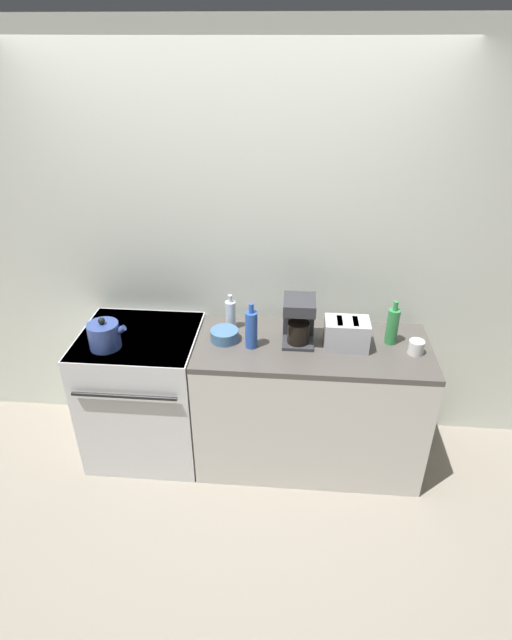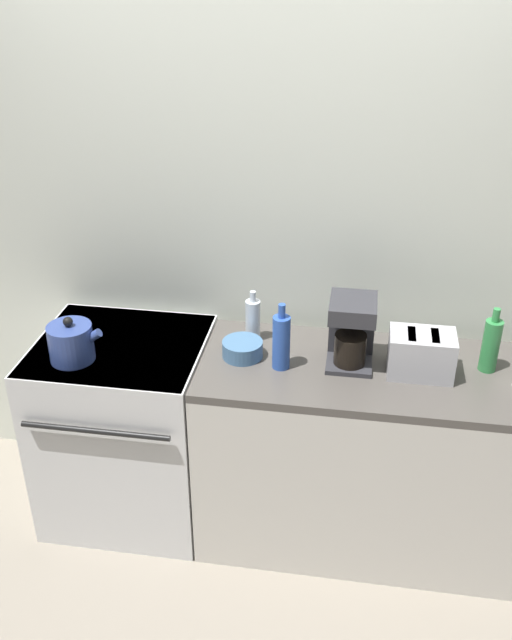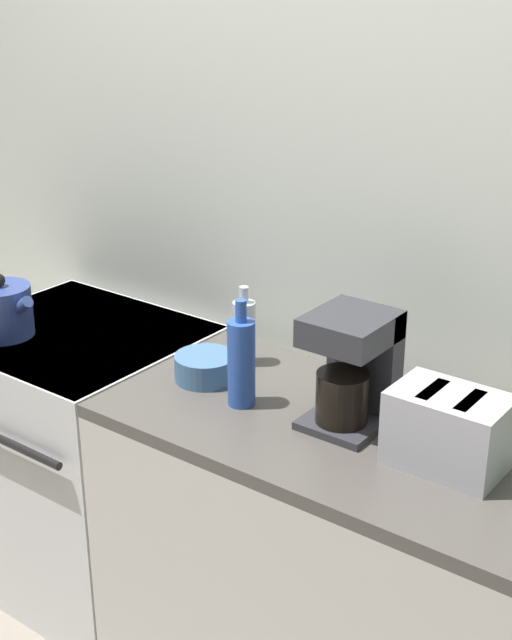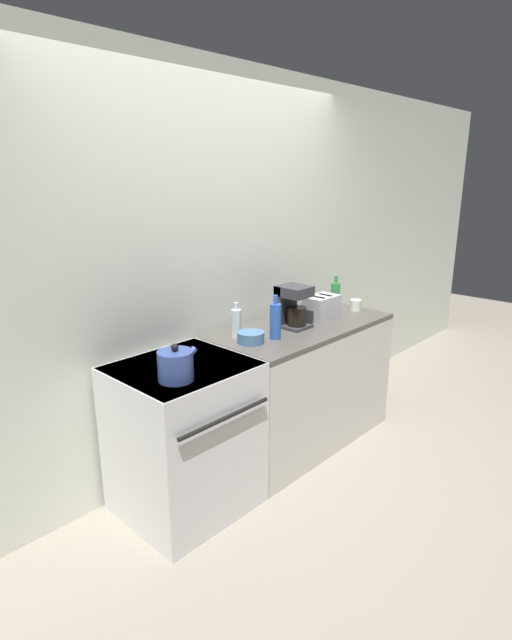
% 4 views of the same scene
% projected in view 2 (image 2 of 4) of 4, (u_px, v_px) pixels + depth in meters
% --- Properties ---
extents(ground_plane, '(12.00, 12.00, 0.00)m').
position_uv_depth(ground_plane, '(239.00, 567.00, 3.13)').
color(ground_plane, gray).
extents(wall_back, '(8.00, 0.05, 2.60)m').
position_uv_depth(wall_back, '(265.00, 231.00, 3.11)').
color(wall_back, silver).
rests_on(wall_back, ground_plane).
extents(stove, '(0.73, 0.69, 0.89)m').
position_uv_depth(stove, '(128.00, 426.00, 3.27)').
color(stove, silver).
rests_on(stove, ground_plane).
extents(counter_block, '(1.40, 0.61, 0.89)m').
position_uv_depth(counter_block, '(363.00, 455.00, 3.11)').
color(counter_block, silver).
rests_on(counter_block, ground_plane).
extents(kettle, '(0.23, 0.18, 0.20)m').
position_uv_depth(kettle, '(71.00, 342.00, 2.91)').
color(kettle, '#33478C').
rests_on(kettle, stove).
extents(toaster, '(0.26, 0.17, 0.18)m').
position_uv_depth(toaster, '(421.00, 354.00, 2.82)').
color(toaster, '#BCBCC1').
rests_on(toaster, counter_block).
extents(coffee_maker, '(0.19, 0.21, 0.29)m').
position_uv_depth(coffee_maker, '(352.00, 328.00, 2.87)').
color(coffee_maker, '#333338').
rests_on(coffee_maker, counter_block).
extents(bottle_clear, '(0.06, 0.06, 0.23)m').
position_uv_depth(bottle_clear, '(253.00, 319.00, 3.05)').
color(bottle_clear, silver).
rests_on(bottle_clear, counter_block).
extents(bottle_blue, '(0.07, 0.07, 0.29)m').
position_uv_depth(bottle_blue, '(281.00, 341.00, 2.84)').
color(bottle_blue, '#2D56B7').
rests_on(bottle_blue, counter_block).
extents(bottle_green, '(0.07, 0.07, 0.28)m').
position_uv_depth(bottle_green, '(491.00, 345.00, 2.83)').
color(bottle_green, '#338C47').
rests_on(bottle_green, counter_block).
extents(bowl, '(0.17, 0.17, 0.07)m').
position_uv_depth(bowl, '(242.00, 349.00, 2.96)').
color(bowl, teal).
rests_on(bowl, counter_block).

